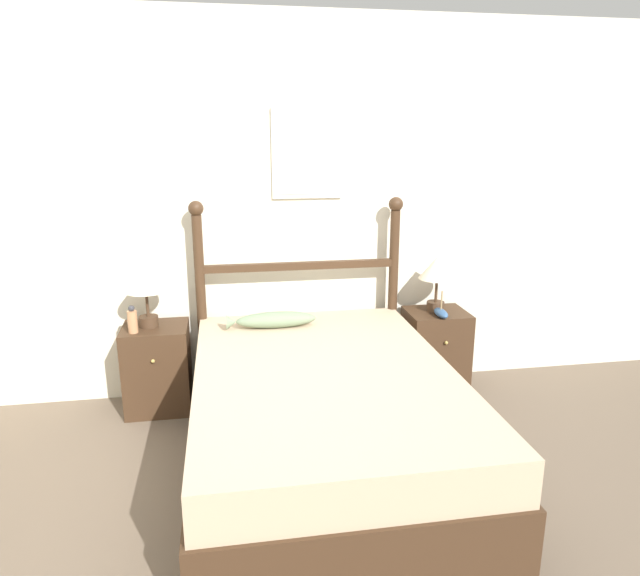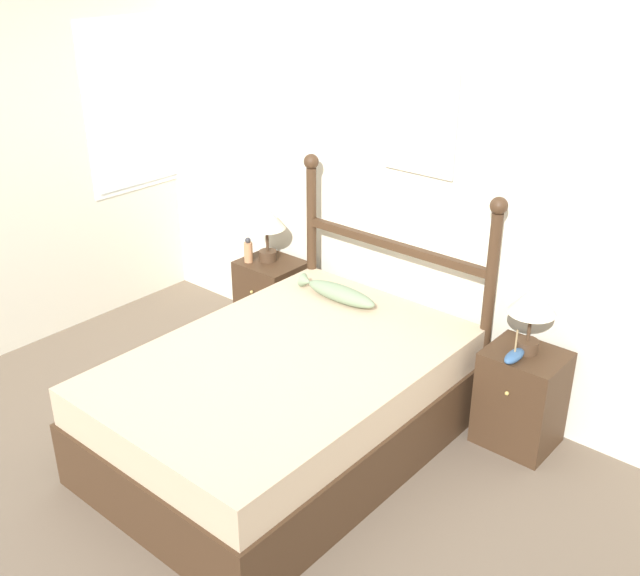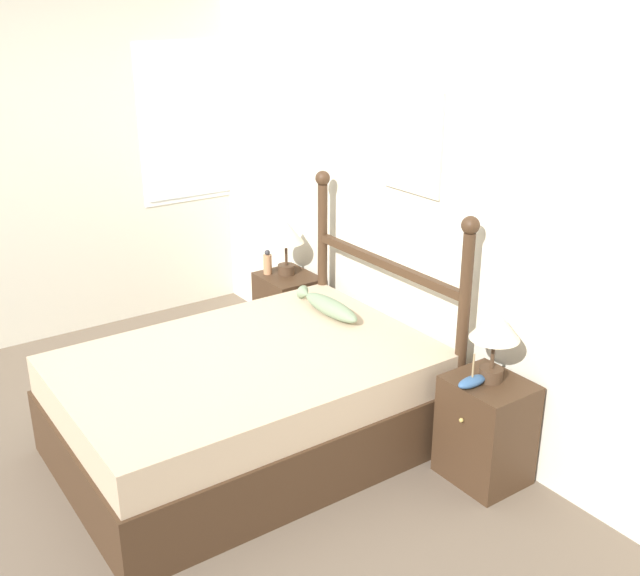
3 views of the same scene
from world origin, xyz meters
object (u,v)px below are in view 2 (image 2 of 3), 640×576
(table_lamp_right, at_px, (533,304))
(fish_pillow, at_px, (338,293))
(nightstand_right, at_px, (521,398))
(bed, at_px, (286,403))
(model_boat, at_px, (514,356))
(table_lamp_left, at_px, (267,221))
(bottle, at_px, (248,251))
(nightstand_left, at_px, (272,299))

(table_lamp_right, bearing_deg, fish_pillow, -170.45)
(nightstand_right, bearing_deg, fish_pillow, -171.16)
(bed, xyz_separation_m, table_lamp_right, (0.95, 0.91, 0.58))
(bed, bearing_deg, fish_pillow, 106.43)
(table_lamp_right, bearing_deg, model_boat, -93.61)
(fish_pillow, bearing_deg, table_lamp_left, 166.26)
(table_lamp_left, height_order, bottle, table_lamp_left)
(table_lamp_left, bearing_deg, fish_pillow, -13.74)
(table_lamp_right, relative_size, model_boat, 2.17)
(model_boat, distance_m, fish_pillow, 1.16)
(nightstand_right, xyz_separation_m, model_boat, (-0.02, -0.12, 0.32))
(nightstand_left, relative_size, model_boat, 3.16)
(table_lamp_left, relative_size, fish_pillow, 0.70)
(bottle, bearing_deg, table_lamp_right, 3.06)
(bed, height_order, model_boat, model_boat)
(nightstand_right, relative_size, table_lamp_left, 1.46)
(nightstand_right, xyz_separation_m, table_lamp_left, (-1.96, 0.01, 0.58))
(bed, xyz_separation_m, nightstand_right, (0.96, 0.89, -0.00))
(nightstand_left, xyz_separation_m, table_lamp_right, (1.92, 0.01, 0.58))
(bed, bearing_deg, nightstand_right, 42.79)
(bed, height_order, table_lamp_right, table_lamp_right)
(bed, bearing_deg, model_boat, 39.43)
(table_lamp_right, distance_m, bottle, 2.05)
(nightstand_right, relative_size, table_lamp_right, 1.46)
(table_lamp_right, height_order, model_boat, table_lamp_right)
(table_lamp_left, bearing_deg, bed, -42.11)
(table_lamp_right, distance_m, model_boat, 0.29)
(bottle, relative_size, fish_pillow, 0.31)
(nightstand_left, relative_size, bottle, 3.22)
(bed, distance_m, bottle, 1.39)
(nightstand_left, bearing_deg, bed, -42.79)
(bed, height_order, nightstand_right, bed)
(table_lamp_left, distance_m, bottle, 0.25)
(bed, bearing_deg, table_lamp_left, 137.89)
(bottle, bearing_deg, bed, -36.39)
(nightstand_right, bearing_deg, table_lamp_right, 130.22)
(table_lamp_right, bearing_deg, table_lamp_left, -179.92)
(nightstand_right, xyz_separation_m, fish_pillow, (-1.17, -0.18, 0.35))
(fish_pillow, bearing_deg, bed, -73.57)
(bed, xyz_separation_m, bottle, (-1.08, 0.80, 0.37))
(bed, distance_m, nightstand_right, 1.31)
(bed, bearing_deg, nightstand_left, 137.21)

